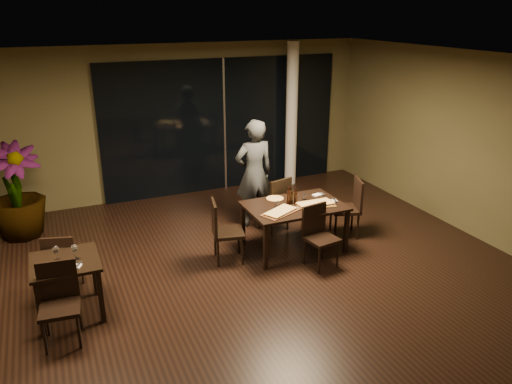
% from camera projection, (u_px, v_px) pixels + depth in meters
% --- Properties ---
extents(ground, '(8.00, 8.00, 0.00)m').
position_uv_depth(ground, '(256.00, 285.00, 6.94)').
color(ground, black).
rests_on(ground, ground).
extents(wall_back, '(8.00, 0.10, 3.00)m').
position_uv_depth(wall_back, '(175.00, 121.00, 9.90)').
color(wall_back, '#4B4528').
rests_on(wall_back, ground).
extents(wall_right, '(0.10, 8.00, 3.00)m').
position_uv_depth(wall_right, '(489.00, 150.00, 7.93)').
color(wall_right, '#4B4528').
rests_on(wall_right, ground).
extents(ceiling, '(8.00, 8.00, 0.04)m').
position_uv_depth(ceiling, '(256.00, 62.00, 5.88)').
color(ceiling, silver).
rests_on(ceiling, wall_back).
extents(window_panel, '(5.00, 0.06, 2.70)m').
position_uv_depth(window_panel, '(224.00, 125.00, 10.24)').
color(window_panel, black).
rests_on(window_panel, ground).
extents(column, '(0.24, 0.24, 3.00)m').
position_uv_depth(column, '(292.00, 115.00, 10.45)').
color(column, silver).
rests_on(column, ground).
extents(main_table, '(1.50, 1.00, 0.75)m').
position_uv_depth(main_table, '(294.00, 209.00, 7.76)').
color(main_table, black).
rests_on(main_table, ground).
extents(side_table, '(0.80, 0.80, 0.75)m').
position_uv_depth(side_table, '(66.00, 270.00, 6.08)').
color(side_table, black).
rests_on(side_table, ground).
extents(chair_main_far, '(0.56, 0.56, 0.97)m').
position_uv_depth(chair_main_far, '(276.00, 202.00, 8.43)').
color(chair_main_far, black).
rests_on(chair_main_far, ground).
extents(chair_main_near, '(0.49, 0.49, 0.92)m').
position_uv_depth(chair_main_near, '(318.00, 232.00, 7.35)').
color(chair_main_near, black).
rests_on(chair_main_near, ground).
extents(chair_main_left, '(0.53, 0.53, 0.97)m').
position_uv_depth(chair_main_left, '(222.00, 228.00, 7.42)').
color(chair_main_left, black).
rests_on(chair_main_left, ground).
extents(chair_main_right, '(0.58, 0.58, 0.99)m').
position_uv_depth(chair_main_right, '(350.00, 204.00, 8.29)').
color(chair_main_right, black).
rests_on(chair_main_right, ground).
extents(chair_side_far, '(0.51, 0.51, 0.89)m').
position_uv_depth(chair_side_far, '(62.00, 261.00, 6.56)').
color(chair_side_far, black).
rests_on(chair_side_far, ground).
extents(chair_side_near, '(0.48, 0.48, 0.95)m').
position_uv_depth(chair_side_near, '(59.00, 298.00, 5.66)').
color(chair_side_near, black).
rests_on(chair_side_near, ground).
extents(diner, '(0.64, 0.43, 1.89)m').
position_uv_depth(diner, '(254.00, 173.00, 8.58)').
color(diner, '#2D3032').
rests_on(diner, ground).
extents(potted_plant, '(1.04, 1.04, 1.59)m').
position_uv_depth(potted_plant, '(16.00, 192.00, 8.16)').
color(potted_plant, '#26511B').
rests_on(potted_plant, ground).
extents(pizza_board_left, '(0.67, 0.52, 0.01)m').
position_uv_depth(pizza_board_left, '(280.00, 212.00, 7.43)').
color(pizza_board_left, '#4E2D19').
rests_on(pizza_board_left, main_table).
extents(pizza_board_right, '(0.66, 0.46, 0.01)m').
position_uv_depth(pizza_board_right, '(315.00, 205.00, 7.73)').
color(pizza_board_right, '#462F16').
rests_on(pizza_board_right, main_table).
extents(oblong_pizza_left, '(0.55, 0.44, 0.02)m').
position_uv_depth(oblong_pizza_left, '(280.00, 211.00, 7.43)').
color(oblong_pizza_left, maroon).
rests_on(oblong_pizza_left, pizza_board_left).
extents(oblong_pizza_right, '(0.53, 0.25, 0.02)m').
position_uv_depth(oblong_pizza_right, '(315.00, 204.00, 7.72)').
color(oblong_pizza_right, maroon).
rests_on(oblong_pizza_right, pizza_board_right).
extents(round_pizza, '(0.27, 0.27, 0.01)m').
position_uv_depth(round_pizza, '(275.00, 199.00, 7.96)').
color(round_pizza, '#AF1D13').
rests_on(round_pizza, main_table).
extents(bottle_a, '(0.06, 0.06, 0.29)m').
position_uv_depth(bottle_a, '(289.00, 196.00, 7.71)').
color(bottle_a, black).
rests_on(bottle_a, main_table).
extents(bottle_b, '(0.05, 0.05, 0.25)m').
position_uv_depth(bottle_b, '(296.00, 196.00, 7.75)').
color(bottle_b, black).
rests_on(bottle_b, main_table).
extents(bottle_c, '(0.06, 0.06, 0.29)m').
position_uv_depth(bottle_c, '(291.00, 195.00, 7.74)').
color(bottle_c, black).
rests_on(bottle_c, main_table).
extents(tumbler_left, '(0.07, 0.07, 0.08)m').
position_uv_depth(tumbler_left, '(277.00, 204.00, 7.65)').
color(tumbler_left, white).
rests_on(tumbler_left, main_table).
extents(tumbler_right, '(0.07, 0.07, 0.08)m').
position_uv_depth(tumbler_right, '(304.00, 197.00, 7.94)').
color(tumbler_right, white).
rests_on(tumbler_right, main_table).
extents(napkin_near, '(0.20, 0.13, 0.01)m').
position_uv_depth(napkin_near, '(331.00, 201.00, 7.87)').
color(napkin_near, white).
rests_on(napkin_near, main_table).
extents(napkin_far, '(0.20, 0.13, 0.01)m').
position_uv_depth(napkin_far, '(318.00, 195.00, 8.14)').
color(napkin_far, white).
rests_on(napkin_far, main_table).
extents(wine_glass_a, '(0.08, 0.08, 0.18)m').
position_uv_depth(wine_glass_a, '(57.00, 254.00, 6.01)').
color(wine_glass_a, white).
rests_on(wine_glass_a, side_table).
extents(wine_glass_b, '(0.08, 0.08, 0.18)m').
position_uv_depth(wine_glass_b, '(75.00, 252.00, 6.05)').
color(wine_glass_b, white).
rests_on(wine_glass_b, side_table).
extents(side_napkin, '(0.21, 0.18, 0.01)m').
position_uv_depth(side_napkin, '(73.00, 266.00, 5.89)').
color(side_napkin, white).
rests_on(side_napkin, side_table).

